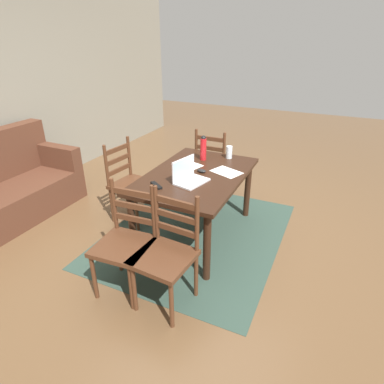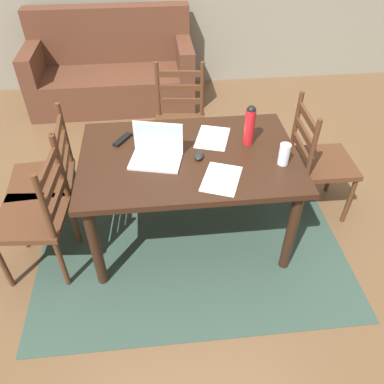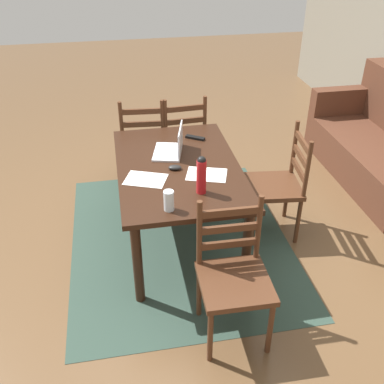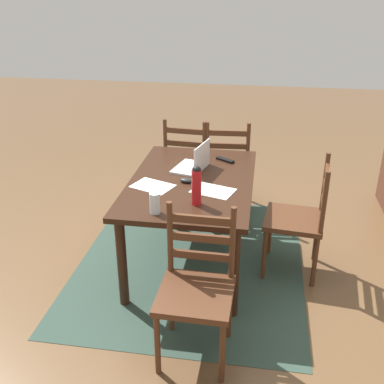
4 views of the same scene
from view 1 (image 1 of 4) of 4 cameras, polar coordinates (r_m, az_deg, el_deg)
The scene contains 16 objects.
ground_plane at distance 3.68m, azimuth 0.69°, elevation -7.34°, with size 14.00×14.00×0.00m, color brown.
area_rug at distance 3.67m, azimuth 0.69°, elevation -7.30°, with size 2.22×1.82×0.01m, color #2D4238.
wall_back at distance 4.91m, azimuth -30.78°, elevation 14.72°, with size 8.00×0.12×2.70m, color gray.
dining_table at distance 3.37m, azimuth 0.75°, elevation 1.78°, with size 1.43×0.94×0.73m.
chair_left_near at distance 2.61m, azimuth -4.58°, elevation -10.88°, with size 0.47×0.47×0.95m.
chair_left_far at distance 2.78m, azimuth -11.57°, elevation -8.70°, with size 0.47×0.47×0.95m.
chair_right_far at distance 4.36m, azimuth 3.89°, elevation 5.04°, with size 0.45×0.45×0.95m.
chair_far_head at distance 3.83m, azimuth -10.81°, elevation 1.55°, with size 0.49×0.49×0.95m.
couch at distance 4.43m, azimuth -30.88°, elevation 0.04°, with size 1.80×0.80×1.00m.
laptop at distance 3.13m, azimuth -0.68°, elevation 2.87°, with size 0.36×0.29×0.23m.
water_bottle at distance 3.67m, azimuth 2.02°, elevation 7.90°, with size 0.07×0.07×0.28m.
drinking_glass at distance 3.76m, azimuth 6.58°, elevation 7.00°, with size 0.07×0.07×0.14m, color silver.
computer_mouse at distance 3.36m, azimuth 1.70°, elevation 3.78°, with size 0.06×0.10×0.03m, color black.
tv_remote at distance 3.06m, azimuth -6.33°, elevation 1.18°, with size 0.04×0.17×0.02m, color black.
paper_stack_left at distance 3.55m, azimuth -0.79°, elevation 4.82°, with size 0.21×0.30×0.00m, color white.
paper_stack_right at distance 3.38m, azimuth 6.11°, elevation 3.54°, with size 0.21×0.30×0.00m, color white.
Camera 1 is at (-2.80, -1.25, 2.03)m, focal length 30.18 mm.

